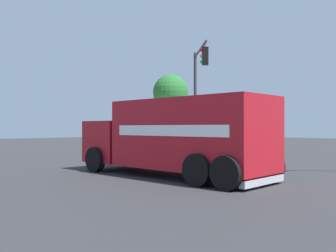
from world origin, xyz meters
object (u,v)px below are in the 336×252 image
traffic_light_primary (198,85)px  pedestrian_near_corner (201,136)px  shade_tree_near (170,92)px  delivery_truck (175,137)px

traffic_light_primary → pedestrian_near_corner: 9.99m
traffic_light_primary → shade_tree_near: bearing=-126.1°
pedestrian_near_corner → shade_tree_near: (0.13, -3.65, 3.94)m
traffic_light_primary → shade_tree_near: size_ratio=0.98×
delivery_truck → pedestrian_near_corner: size_ratio=4.80×
delivery_truck → shade_tree_near: 20.97m
traffic_light_primary → pedestrian_near_corner: size_ratio=3.86×
delivery_truck → shade_tree_near: bearing=-133.6°
traffic_light_primary → shade_tree_near: 12.06m
traffic_light_primary → shade_tree_near: (-7.10, -9.73, 0.68)m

